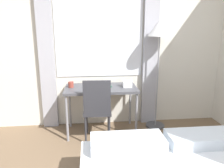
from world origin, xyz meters
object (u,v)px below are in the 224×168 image
desk_chair (97,107)px  mug (71,85)px  telephone (127,84)px  standing_lamp (160,36)px  book (104,86)px  desk (101,91)px

desk_chair → mug: desk_chair is taller
desk_chair → telephone: size_ratio=5.97×
mug → standing_lamp: bearing=2.4°
standing_lamp → mug: standing_lamp is taller
telephone → book: size_ratio=0.65×
desk → telephone: bearing=-1.6°
telephone → desk: bearing=178.4°
desk → telephone: 0.42m
desk → desk_chair: desk_chair is taller
desk → standing_lamp: bearing=6.3°
desk_chair → book: bearing=72.7°
mug → desk_chair: bearing=-39.1°
standing_lamp → book: 1.16m
desk → standing_lamp: size_ratio=0.62×
desk_chair → book: desk_chair is taller
telephone → standing_lamp: bearing=12.4°
book → telephone: bearing=-9.0°
desk_chair → telephone: 0.60m
desk → desk_chair: (-0.07, -0.27, -0.15)m
book → desk: bearing=-133.9°
standing_lamp → telephone: bearing=-167.6°
standing_lamp → book: size_ratio=7.33×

